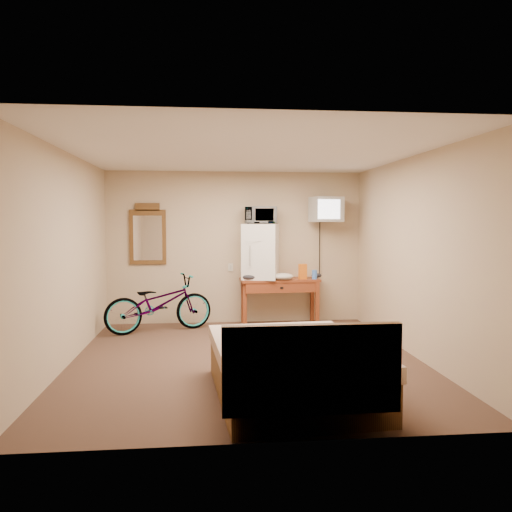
% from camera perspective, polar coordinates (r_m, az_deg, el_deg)
% --- Properties ---
extents(room, '(4.60, 4.64, 2.50)m').
position_cam_1_polar(room, '(6.00, -1.14, -0.18)').
color(room, '#442E22').
rests_on(room, ground).
extents(desk, '(1.29, 0.54, 0.75)m').
position_cam_1_polar(desk, '(8.12, 2.75, -3.53)').
color(desk, brown).
rests_on(desk, floor).
extents(mini_fridge, '(0.66, 0.64, 0.89)m').
position_cam_1_polar(mini_fridge, '(8.08, 0.52, 0.52)').
color(mini_fridge, white).
rests_on(mini_fridge, desk).
extents(microwave, '(0.52, 0.37, 0.28)m').
position_cam_1_polar(microwave, '(8.07, 0.52, 4.68)').
color(microwave, white).
rests_on(microwave, mini_fridge).
extents(snack_bag, '(0.14, 0.10, 0.25)m').
position_cam_1_polar(snack_bag, '(8.11, 5.36, -1.78)').
color(snack_bag, orange).
rests_on(snack_bag, desk).
extents(blue_cup, '(0.08, 0.08, 0.15)m').
position_cam_1_polar(blue_cup, '(8.13, 6.70, -2.12)').
color(blue_cup, '#4177DD').
rests_on(blue_cup, desk).
extents(cloth_cream, '(0.35, 0.27, 0.11)m').
position_cam_1_polar(cloth_cream, '(7.99, 3.07, -2.35)').
color(cloth_cream, beige).
rests_on(cloth_cream, desk).
extents(cloth_dark_a, '(0.27, 0.20, 0.10)m').
position_cam_1_polar(cloth_dark_a, '(7.95, -0.68, -2.40)').
color(cloth_dark_a, black).
rests_on(cloth_dark_a, desk).
extents(cloth_dark_b, '(0.17, 0.14, 0.08)m').
position_cam_1_polar(cloth_dark_b, '(8.33, 6.93, -2.22)').
color(cloth_dark_b, black).
rests_on(cloth_dark_b, desk).
extents(crt_television, '(0.53, 0.61, 0.40)m').
position_cam_1_polar(crt_television, '(8.22, 8.01, 5.28)').
color(crt_television, black).
rests_on(crt_television, room).
extents(wall_mirror, '(0.58, 0.04, 0.99)m').
position_cam_1_polar(wall_mirror, '(8.29, -12.26, 2.40)').
color(wall_mirror, brown).
rests_on(wall_mirror, room).
extents(bicycle, '(1.75, 1.11, 0.87)m').
position_cam_1_polar(bicycle, '(7.77, -11.01, -5.35)').
color(bicycle, black).
rests_on(bicycle, floor).
extents(bed, '(1.57, 2.00, 0.90)m').
position_cam_1_polar(bed, '(4.86, 4.19, -12.64)').
color(bed, brown).
rests_on(bed, floor).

